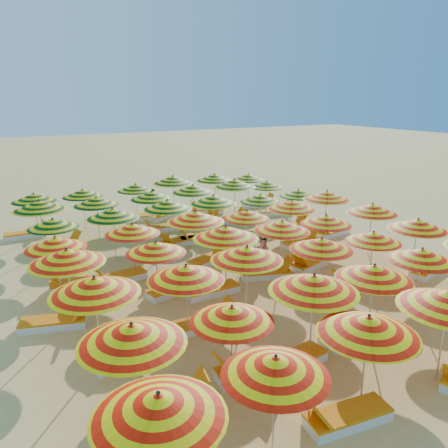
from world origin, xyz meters
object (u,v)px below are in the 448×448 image
at_px(umbrella_16, 373,237).
at_px(lounger_6, 345,333).
at_px(umbrella_27, 247,214).
at_px(umbrella_36, 39,205).
at_px(umbrella_0, 159,406).
at_px(lounger_13, 174,288).
at_px(umbrella_3, 448,300).
at_px(umbrella_35, 298,193).
at_px(lounger_21, 332,232).
at_px(umbrella_29, 327,195).
at_px(lounger_17, 76,283).
at_px(lounger_33, 206,210).
at_px(umbrella_28, 292,205).
at_px(lounger_22, 179,241).
at_px(umbrella_15, 321,244).
at_px(umbrella_18, 67,256).
at_px(umbrella_33, 213,199).
at_px(umbrella_10, 422,255).
at_px(umbrella_46, 215,177).
at_px(lounger_10, 357,284).
at_px(lounger_32, 166,215).
at_px(lounger_15, 267,273).
at_px(umbrella_41, 267,184).
at_px(lounger_18, 119,277).
at_px(umbrella_25, 132,229).
at_px(umbrella_12, 95,286).
at_px(umbrella_30, 53,223).
at_px(lounger_23, 200,239).
at_px(umbrella_7, 232,314).
at_px(lounger_9, 205,323).
at_px(umbrella_22, 326,220).
at_px(umbrella_26, 196,217).
at_px(umbrella_8, 314,284).
at_px(umbrella_38, 152,195).
at_px(umbrella_37, 96,201).
at_px(lounger_5, 292,362).
at_px(umbrella_40, 235,183).
at_px(lounger_11, 426,270).
at_px(umbrella_21, 282,226).
at_px(umbrella_44, 136,187).
at_px(lounger_27, 204,221).
at_px(umbrella_17, 418,225).
at_px(lounger_19, 209,259).
at_px(lounger_24, 289,226).
at_px(umbrella_20, 226,232).
at_px(umbrella_42, 34,198).
at_px(umbrella_2, 368,326).
at_px(umbrella_13, 186,273).
at_px(lounger_0, 346,417).
at_px(lounger_3, 167,404).
at_px(umbrella_34, 260,198).
at_px(umbrella_1, 275,367).
at_px(umbrella_23, 372,209).
at_px(lounger_30, 26,234).
at_px(lounger_12, 55,322).
at_px(lounger_14, 211,290).
at_px(umbrella_24, 55,243).
at_px(umbrella_19, 156,248).

xyz_separation_m(umbrella_16, lounger_6, (-3.08, -2.10, -1.49)).
height_order(umbrella_27, umbrella_36, umbrella_36).
xyz_separation_m(umbrella_0, lounger_13, (3.03, 6.89, -1.68)).
relative_size(umbrella_3, umbrella_35, 1.30).
bearing_deg(lounger_21, umbrella_29, -2.34).
height_order(lounger_17, lounger_33, same).
relative_size(umbrella_28, lounger_22, 1.15).
relative_size(umbrella_15, umbrella_18, 0.95).
height_order(umbrella_33, lounger_22, umbrella_33).
relative_size(umbrella_10, umbrella_46, 0.91).
height_order(lounger_10, lounger_21, same).
height_order(umbrella_0, lounger_32, umbrella_0).
bearing_deg(lounger_32, lounger_15, -106.83).
bearing_deg(umbrella_29, umbrella_28, -169.31).
relative_size(umbrella_41, lounger_18, 1.28).
relative_size(umbrella_25, lounger_13, 1.16).
bearing_deg(umbrella_12, umbrella_30, 89.61).
bearing_deg(lounger_23, umbrella_7, 84.03).
xyz_separation_m(umbrella_46, lounger_9, (-5.99, -10.82, -1.68)).
bearing_deg(umbrella_22, umbrella_26, 153.97).
relative_size(umbrella_26, umbrella_27, 1.23).
distance_m(umbrella_8, umbrella_38, 11.00).
xyz_separation_m(umbrella_37, lounger_5, (1.67, -11.21, -1.61)).
bearing_deg(lounger_15, lounger_5, -98.38).
bearing_deg(lounger_18, umbrella_40, -154.61).
height_order(umbrella_26, lounger_11, umbrella_26).
height_order(umbrella_21, umbrella_44, umbrella_21).
relative_size(umbrella_44, lounger_27, 1.29).
relative_size(umbrella_30, lounger_32, 1.06).
xyz_separation_m(umbrella_17, lounger_23, (-4.95, 6.69, -1.67)).
xyz_separation_m(umbrella_25, lounger_19, (2.82, -0.10, -1.57)).
bearing_deg(lounger_18, lounger_24, -173.05).
bearing_deg(lounger_11, umbrella_20, -33.78).
bearing_deg(umbrella_37, umbrella_42, 136.68).
bearing_deg(umbrella_26, umbrella_41, 36.90).
xyz_separation_m(umbrella_2, umbrella_13, (-1.97, 4.04, -0.01)).
xyz_separation_m(umbrella_22, lounger_0, (-5.10, -6.47, -1.57)).
bearing_deg(lounger_3, umbrella_15, 32.77).
bearing_deg(umbrella_38, umbrella_34, -29.21).
height_order(umbrella_25, lounger_9, umbrella_25).
xyz_separation_m(umbrella_1, umbrella_16, (6.84, 4.27, -0.07)).
relative_size(umbrella_23, lounger_30, 1.32).
bearing_deg(lounger_5, umbrella_0, 19.52).
bearing_deg(lounger_12, lounger_13, 23.66).
bearing_deg(lounger_14, umbrella_25, -57.55).
xyz_separation_m(umbrella_24, umbrella_34, (8.87, 2.17, -0.04)).
bearing_deg(umbrella_0, lounger_22, 65.73).
bearing_deg(lounger_22, lounger_18, 21.42).
xyz_separation_m(umbrella_40, lounger_17, (-8.44, -4.27, -1.76)).
height_order(umbrella_19, lounger_12, umbrella_19).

